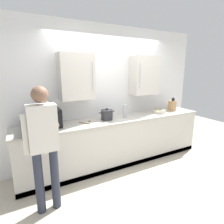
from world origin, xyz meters
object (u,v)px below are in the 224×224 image
(wooden_spoon, at_px, (87,122))
(thermos_flask, at_px, (125,111))
(microwave_oven, at_px, (43,119))
(knife_block, at_px, (172,106))
(stock_pot, at_px, (107,115))
(fruit_bowl, at_px, (159,111))
(person_figure, at_px, (44,140))

(wooden_spoon, height_order, thermos_flask, thermos_flask)
(thermos_flask, bearing_deg, wooden_spoon, 178.94)
(wooden_spoon, bearing_deg, microwave_oven, 177.25)
(microwave_oven, xyz_separation_m, thermos_flask, (1.53, -0.05, -0.02))
(knife_block, bearing_deg, wooden_spoon, 179.84)
(wooden_spoon, bearing_deg, stock_pot, 0.06)
(wooden_spoon, relative_size, knife_block, 0.76)
(fruit_bowl, bearing_deg, wooden_spoon, 178.38)
(stock_pot, distance_m, thermos_flask, 0.39)
(wooden_spoon, distance_m, person_figure, 1.10)
(wooden_spoon, height_order, knife_block, knife_block)
(wooden_spoon, xyz_separation_m, knife_block, (2.08, -0.01, 0.11))
(wooden_spoon, relative_size, fruit_bowl, 0.90)
(fruit_bowl, bearing_deg, thermos_flask, 177.88)
(microwave_oven, xyz_separation_m, knife_block, (2.82, -0.04, -0.03))
(stock_pot, xyz_separation_m, knife_block, (1.68, -0.01, 0.02))
(stock_pot, height_order, fruit_bowl, stock_pot)
(microwave_oven, relative_size, knife_block, 2.22)
(thermos_flask, height_order, person_figure, person_figure)
(microwave_oven, bearing_deg, fruit_bowl, -1.97)
(fruit_bowl, height_order, thermos_flask, thermos_flask)
(fruit_bowl, distance_m, person_figure, 2.58)
(fruit_bowl, distance_m, knife_block, 0.44)
(stock_pot, relative_size, person_figure, 0.19)
(microwave_oven, height_order, thermos_flask, microwave_oven)
(microwave_oven, relative_size, wooden_spoon, 2.91)
(microwave_oven, height_order, person_figure, person_figure)
(knife_block, xyz_separation_m, person_figure, (-2.92, -0.70, -0.05))
(stock_pot, xyz_separation_m, person_figure, (-1.24, -0.71, -0.03))
(wooden_spoon, bearing_deg, person_figure, -139.67)
(knife_block, relative_size, person_figure, 0.19)
(stock_pot, xyz_separation_m, fruit_bowl, (1.26, -0.05, -0.06))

